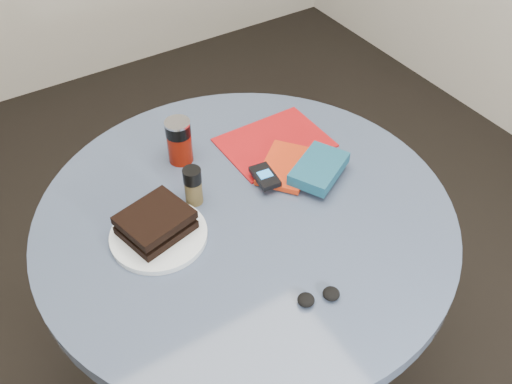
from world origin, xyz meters
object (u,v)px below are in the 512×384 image
sandwich (155,222)px  table (246,256)px  mp3_player (265,176)px  soda_can (179,141)px  magazine (274,143)px  novel (319,168)px  plate (159,235)px  headphones (319,297)px  red_book (286,166)px  pepper_grinder (193,186)px

sandwich → table: bearing=-12.5°
table → mp3_player: (0.09, 0.06, 0.19)m
soda_can → magazine: bearing=-17.0°
sandwich → magazine: 0.43m
novel → mp3_player: bearing=128.4°
plate → soda_can: soda_can is taller
novel → headphones: size_ratio=1.59×
table → red_book: bearing=23.6°
plate → magazine: bearing=19.1°
plate → soda_can: bearing=52.4°
sandwich → headphones: size_ratio=1.77×
novel → headphones: (-0.22, -0.30, -0.02)m
sandwich → red_book: sandwich is taller
table → headphones: headphones is taller
table → red_book: 0.25m
table → magazine: (0.20, 0.18, 0.17)m
mp3_player → headphones: bearing=-105.4°
pepper_grinder → mp3_player: 0.18m
pepper_grinder → red_book: pepper_grinder is taller
soda_can → magazine: size_ratio=0.44×
plate → magazine: (0.41, 0.14, -0.00)m
soda_can → pepper_grinder: soda_can is taller
red_book → novel: size_ratio=1.10×
soda_can → sandwich: bearing=-128.7°
novel → magazine: bearing=66.7°
magazine → headphones: 0.52m
mp3_player → headphones: 0.36m
magazine → headphones: headphones is taller
soda_can → red_book: 0.28m
red_book → novel: bearing=-93.7°
sandwich → soda_can: bearing=51.3°
soda_can → novel: bearing=-44.2°
table → pepper_grinder: (-0.09, 0.10, 0.21)m
sandwich → pepper_grinder: pepper_grinder is taller
plate → headphones: size_ratio=2.27×
red_book → novel: 0.09m
plate → headphones: bearing=-58.5°
mp3_player → headphones: size_ratio=0.94×
table → mp3_player: 0.22m
table → pepper_grinder: bearing=131.4°
table → plate: bearing=170.1°
pepper_grinder → sandwich: bearing=-157.6°
magazine → red_book: size_ratio=1.62×
red_book → headphones: 0.41m
magazine → red_book: 0.11m
plate → sandwich: sandwich is taller
novel → table: bearing=152.4°
table → plate: (-0.21, 0.04, 0.17)m
magazine → mp3_player: mp3_player is taller
novel → mp3_player: (-0.12, 0.05, -0.01)m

